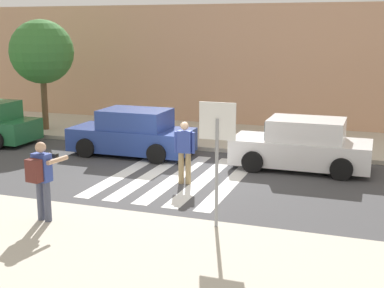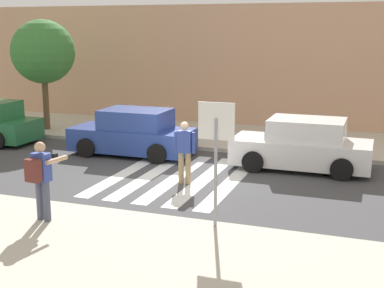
# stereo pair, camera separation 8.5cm
# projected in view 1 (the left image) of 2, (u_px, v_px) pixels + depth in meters

# --- Properties ---
(ground_plane) EXTENTS (120.00, 120.00, 0.00)m
(ground_plane) POSITION_uv_depth(u_px,v_px,m) (174.00, 179.00, 15.14)
(ground_plane) COLOR #424244
(sidewalk_near) EXTENTS (60.00, 6.00, 0.14)m
(sidewalk_near) POSITION_uv_depth(u_px,v_px,m) (47.00, 267.00, 9.41)
(sidewalk_near) COLOR beige
(sidewalk_near) RESTS_ON ground
(sidewalk_far) EXTENTS (60.00, 4.80, 0.14)m
(sidewalk_far) POSITION_uv_depth(u_px,v_px,m) (230.00, 137.00, 20.66)
(sidewalk_far) COLOR beige
(sidewalk_far) RESTS_ON ground
(building_facade_far) EXTENTS (56.00, 4.00, 5.17)m
(building_facade_far) POSITION_uv_depth(u_px,v_px,m) (257.00, 64.00, 24.18)
(building_facade_far) COLOR tan
(building_facade_far) RESTS_ON ground
(crosswalk_stripe_0) EXTENTS (0.44, 5.20, 0.01)m
(crosswalk_stripe_0) POSITION_uv_depth(u_px,v_px,m) (127.00, 172.00, 15.84)
(crosswalk_stripe_0) COLOR silver
(crosswalk_stripe_0) RESTS_ON ground
(crosswalk_stripe_1) EXTENTS (0.44, 5.20, 0.01)m
(crosswalk_stripe_1) POSITION_uv_depth(u_px,v_px,m) (151.00, 174.00, 15.58)
(crosswalk_stripe_1) COLOR silver
(crosswalk_stripe_1) RESTS_ON ground
(crosswalk_stripe_2) EXTENTS (0.44, 5.20, 0.01)m
(crosswalk_stripe_2) POSITION_uv_depth(u_px,v_px,m) (177.00, 177.00, 15.32)
(crosswalk_stripe_2) COLOR silver
(crosswalk_stripe_2) RESTS_ON ground
(crosswalk_stripe_3) EXTENTS (0.44, 5.20, 0.01)m
(crosswalk_stripe_3) POSITION_uv_depth(u_px,v_px,m) (203.00, 180.00, 15.06)
(crosswalk_stripe_3) COLOR silver
(crosswalk_stripe_3) RESTS_ON ground
(crosswalk_stripe_4) EXTENTS (0.44, 5.20, 0.01)m
(crosswalk_stripe_4) POSITION_uv_depth(u_px,v_px,m) (231.00, 182.00, 14.81)
(crosswalk_stripe_4) COLOR silver
(crosswalk_stripe_4) RESTS_ON ground
(stop_sign) EXTENTS (0.76, 0.08, 2.61)m
(stop_sign) POSITION_uv_depth(u_px,v_px,m) (217.00, 137.00, 10.76)
(stop_sign) COLOR gray
(stop_sign) RESTS_ON sidewalk_near
(photographer_with_backpack) EXTENTS (0.67, 0.90, 1.72)m
(photographer_with_backpack) POSITION_uv_depth(u_px,v_px,m) (41.00, 175.00, 11.26)
(photographer_with_backpack) COLOR #474C60
(photographer_with_backpack) RESTS_ON sidewalk_near
(pedestrian_crossing) EXTENTS (0.58, 0.27, 1.72)m
(pedestrian_crossing) POSITION_uv_depth(u_px,v_px,m) (185.00, 149.00, 14.49)
(pedestrian_crossing) COLOR tan
(pedestrian_crossing) RESTS_ON ground
(parked_car_blue) EXTENTS (4.10, 1.92, 1.55)m
(parked_car_blue) POSITION_uv_depth(u_px,v_px,m) (133.00, 134.00, 17.88)
(parked_car_blue) COLOR #284293
(parked_car_blue) RESTS_ON ground
(parked_car_white) EXTENTS (4.10, 1.92, 1.55)m
(parked_car_white) POSITION_uv_depth(u_px,v_px,m) (302.00, 146.00, 16.06)
(parked_car_white) COLOR white
(parked_car_white) RESTS_ON ground
(street_tree_west) EXTENTS (2.53, 2.53, 4.39)m
(street_tree_west) POSITION_uv_depth(u_px,v_px,m) (42.00, 52.00, 21.14)
(street_tree_west) COLOR brown
(street_tree_west) RESTS_ON sidewalk_far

